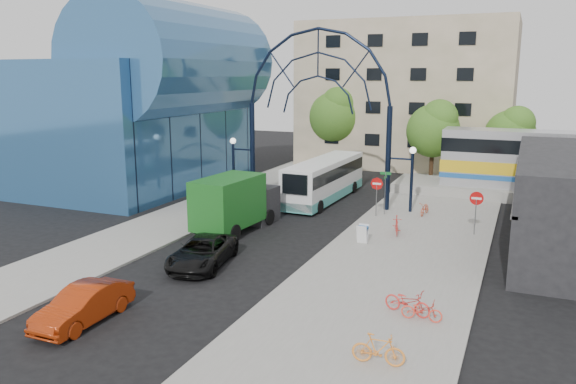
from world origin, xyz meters
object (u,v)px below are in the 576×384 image
at_px(street_name_sign, 385,184).
at_px(bike_far_b, 378,349).
at_px(tree_north_c, 512,132).
at_px(bike_far_c, 422,310).
at_px(bike_far_a, 408,302).
at_px(do_not_enter_sign, 476,203).
at_px(tree_north_a, 435,128).
at_px(green_truck, 237,203).
at_px(sandwich_board, 363,232).
at_px(stop_sign, 377,187).
at_px(city_bus, 325,179).
at_px(tree_north_b, 336,114).
at_px(black_suv, 202,252).
at_px(red_sedan, 84,305).
at_px(bike_near_b, 397,225).
at_px(bike_near_a, 425,209).
at_px(gateway_arch, 318,81).

height_order(street_name_sign, bike_far_b, street_name_sign).
xyz_separation_m(tree_north_c, bike_far_c, (-1.86, -30.55, -3.76)).
bearing_deg(street_name_sign, bike_far_c, -71.60).
bearing_deg(bike_far_a, do_not_enter_sign, 9.06).
bearing_deg(tree_north_a, bike_far_c, -81.74).
distance_m(green_truck, bike_far_c, 15.06).
bearing_deg(sandwich_board, bike_far_a, -63.71).
xyz_separation_m(tree_north_c, bike_far_a, (-2.46, -30.17, -3.67)).
distance_m(stop_sign, city_bus, 6.00).
height_order(tree_north_b, tree_north_c, tree_north_b).
height_order(stop_sign, bike_far_b, stop_sign).
height_order(street_name_sign, black_suv, street_name_sign).
relative_size(green_truck, bike_far_a, 3.58).
bearing_deg(street_name_sign, red_sedan, -107.87).
bearing_deg(tree_north_c, tree_north_b, 172.88).
distance_m(city_bus, bike_near_b, 10.06).
bearing_deg(city_bus, bike_near_a, -14.06).
bearing_deg(stop_sign, do_not_enter_sign, -17.88).
bearing_deg(red_sedan, gateway_arch, 85.99).
xyz_separation_m(stop_sign, red_sedan, (-6.05, -19.42, -1.30)).
height_order(bike_far_a, bike_far_b, bike_far_b).
bearing_deg(tree_north_b, sandwich_board, -68.41).
bearing_deg(green_truck, red_sedan, -82.34).
bearing_deg(stop_sign, bike_far_a, -71.16).
height_order(red_sedan, bike_near_b, red_sedan).
distance_m(tree_north_b, bike_far_a, 35.21).
distance_m(gateway_arch, green_truck, 10.79).
xyz_separation_m(green_truck, bike_near_a, (9.68, 7.51, -1.10)).
relative_size(stop_sign, bike_far_b, 1.48).
bearing_deg(tree_north_b, red_sedan, -85.98).
height_order(tree_north_b, bike_near_a, tree_north_b).
relative_size(stop_sign, tree_north_b, 0.31).
bearing_deg(tree_north_b, stop_sign, -64.17).
bearing_deg(street_name_sign, tree_north_b, 117.65).
distance_m(tree_north_c, bike_far_b, 34.61).
xyz_separation_m(bike_near_b, bike_far_a, (2.73, -10.58, -0.03)).
bearing_deg(gateway_arch, green_truck, -104.32).
height_order(city_bus, green_truck, green_truck).
bearing_deg(red_sedan, sandwich_board, 62.25).
bearing_deg(red_sedan, city_bus, 86.13).
relative_size(black_suv, bike_far_c, 3.29).
bearing_deg(red_sedan, tree_north_c, 68.62).
xyz_separation_m(street_name_sign, green_truck, (-7.25, -6.62, -0.49)).
bearing_deg(sandwich_board, do_not_enter_sign, 36.68).
relative_size(gateway_arch, bike_far_a, 7.32).
bearing_deg(black_suv, do_not_enter_sign, 31.08).
xyz_separation_m(sandwich_board, red_sedan, (-6.85, -13.40, -0.05)).
distance_m(red_sedan, bike_near_a, 22.72).
distance_m(tree_north_a, green_truck, 21.76).
height_order(do_not_enter_sign, bike_near_a, do_not_enter_sign).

